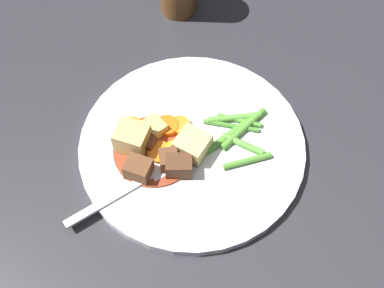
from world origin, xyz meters
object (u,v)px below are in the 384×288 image
at_px(potato_chunk_0, 155,127).
at_px(meat_chunk_1, 179,166).
at_px(carrot_slice_2, 180,126).
at_px(meat_chunk_3, 145,141).
at_px(fork, 135,184).
at_px(carrot_slice_4, 160,153).
at_px(carrot_slice_0, 167,126).
at_px(meat_chunk_2, 169,160).
at_px(carrot_slice_3, 132,129).
at_px(potato_chunk_1, 132,142).
at_px(potato_chunk_2, 192,145).
at_px(carrot_slice_1, 175,152).
at_px(meat_chunk_0, 138,169).
at_px(dinner_plate, 192,147).

relative_size(potato_chunk_0, meat_chunk_1, 0.86).
relative_size(carrot_slice_2, meat_chunk_3, 1.06).
bearing_deg(fork, potato_chunk_0, -107.95).
xyz_separation_m(carrot_slice_4, potato_chunk_0, (0.01, -0.03, 0.01)).
relative_size(carrot_slice_0, potato_chunk_0, 1.07).
xyz_separation_m(potato_chunk_0, meat_chunk_2, (-0.02, 0.05, 0.00)).
bearing_deg(fork, carrot_slice_3, -86.23).
relative_size(carrot_slice_0, carrot_slice_4, 0.97).
height_order(carrot_slice_0, potato_chunk_1, potato_chunk_1).
xyz_separation_m(carrot_slice_0, potato_chunk_2, (-0.03, 0.03, 0.01)).
distance_m(carrot_slice_2, fork, 0.10).
bearing_deg(carrot_slice_2, potato_chunk_0, 7.53).
height_order(carrot_slice_1, potato_chunk_1, potato_chunk_1).
bearing_deg(carrot_slice_0, carrot_slice_4, 75.09).
distance_m(potato_chunk_0, meat_chunk_0, 0.06).
xyz_separation_m(dinner_plate, meat_chunk_3, (0.06, -0.00, 0.02)).
relative_size(carrot_slice_4, meat_chunk_3, 1.25).
distance_m(carrot_slice_3, potato_chunk_0, 0.03).
relative_size(carrot_slice_3, meat_chunk_2, 1.35).
bearing_deg(carrot_slice_1, carrot_slice_0, -76.28).
bearing_deg(potato_chunk_0, carrot_slice_2, -172.47).
xyz_separation_m(carrot_slice_3, meat_chunk_2, (-0.05, 0.05, 0.01)).
bearing_deg(potato_chunk_0, carrot_slice_0, -167.15).
height_order(potato_chunk_0, potato_chunk_1, potato_chunk_1).
distance_m(dinner_plate, potato_chunk_1, 0.08).
xyz_separation_m(carrot_slice_1, fork, (0.05, 0.04, -0.00)).
relative_size(carrot_slice_2, potato_chunk_1, 0.67).
distance_m(meat_chunk_0, fork, 0.02).
height_order(potato_chunk_1, potato_chunk_2, potato_chunk_1).
distance_m(carrot_slice_0, meat_chunk_1, 0.06).
bearing_deg(meat_chunk_1, carrot_slice_1, -81.39).
xyz_separation_m(carrot_slice_0, carrot_slice_3, (0.04, 0.00, -0.00)).
bearing_deg(carrot_slice_3, potato_chunk_1, 95.05).
bearing_deg(carrot_slice_3, meat_chunk_1, 133.67).
height_order(carrot_slice_3, potato_chunk_0, potato_chunk_0).
distance_m(carrot_slice_4, meat_chunk_0, 0.04).
height_order(meat_chunk_0, meat_chunk_3, meat_chunk_0).
bearing_deg(carrot_slice_1, carrot_slice_3, -34.24).
distance_m(carrot_slice_4, meat_chunk_2, 0.02).
height_order(carrot_slice_4, meat_chunk_1, meat_chunk_1).
relative_size(dinner_plate, carrot_slice_4, 9.44).
distance_m(dinner_plate, carrot_slice_4, 0.04).
relative_size(carrot_slice_0, carrot_slice_2, 1.14).
height_order(dinner_plate, carrot_slice_0, carrot_slice_0).
bearing_deg(fork, meat_chunk_1, -163.09).
bearing_deg(meat_chunk_2, potato_chunk_1, -28.73).
relative_size(dinner_plate, potato_chunk_1, 7.42).
xyz_separation_m(carrot_slice_2, carrot_slice_3, (0.06, 0.00, 0.00)).
bearing_deg(carrot_slice_1, meat_chunk_3, -23.07).
relative_size(potato_chunk_1, fork, 0.24).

